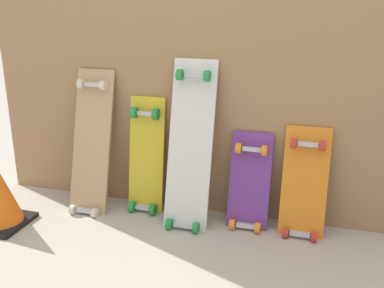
{
  "coord_description": "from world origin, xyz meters",
  "views": [
    {
      "loc": [
        0.65,
        -2.25,
        1.19
      ],
      "look_at": [
        0.0,
        -0.07,
        0.44
      ],
      "focal_mm": 42.43,
      "sensor_mm": 36.0,
      "label": 1
    }
  ],
  "objects_px": {
    "skateboard_natural": "(91,148)",
    "skateboard_yellow": "(146,161)",
    "skateboard_purple": "(249,187)",
    "skateboard_white": "(190,151)",
    "skateboard_orange": "(304,189)"
  },
  "relations": [
    {
      "from": "skateboard_natural",
      "to": "skateboard_yellow",
      "type": "height_order",
      "value": "skateboard_natural"
    },
    {
      "from": "skateboard_purple",
      "to": "skateboard_yellow",
      "type": "bearing_deg",
      "value": 177.89
    },
    {
      "from": "skateboard_natural",
      "to": "skateboard_yellow",
      "type": "relative_size",
      "value": 1.21
    },
    {
      "from": "skateboard_white",
      "to": "skateboard_orange",
      "type": "xyz_separation_m",
      "value": [
        0.6,
        0.04,
        -0.16
      ]
    },
    {
      "from": "skateboard_yellow",
      "to": "skateboard_white",
      "type": "height_order",
      "value": "skateboard_white"
    },
    {
      "from": "skateboard_yellow",
      "to": "skateboard_orange",
      "type": "bearing_deg",
      "value": -1.46
    },
    {
      "from": "skateboard_purple",
      "to": "skateboard_orange",
      "type": "xyz_separation_m",
      "value": [
        0.28,
        -0.0,
        0.03
      ]
    },
    {
      "from": "skateboard_natural",
      "to": "skateboard_white",
      "type": "relative_size",
      "value": 0.92
    },
    {
      "from": "skateboard_white",
      "to": "skateboard_purple",
      "type": "bearing_deg",
      "value": 7.66
    },
    {
      "from": "skateboard_natural",
      "to": "skateboard_purple",
      "type": "xyz_separation_m",
      "value": [
        0.9,
        0.04,
        -0.14
      ]
    },
    {
      "from": "skateboard_white",
      "to": "skateboard_yellow",
      "type": "bearing_deg",
      "value": 167.02
    },
    {
      "from": "skateboard_white",
      "to": "skateboard_orange",
      "type": "relative_size",
      "value": 1.51
    },
    {
      "from": "skateboard_natural",
      "to": "skateboard_yellow",
      "type": "bearing_deg",
      "value": 11.22
    },
    {
      "from": "skateboard_yellow",
      "to": "skateboard_orange",
      "type": "distance_m",
      "value": 0.88
    },
    {
      "from": "skateboard_yellow",
      "to": "skateboard_orange",
      "type": "xyz_separation_m",
      "value": [
        0.88,
        -0.02,
        -0.05
      ]
    }
  ]
}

